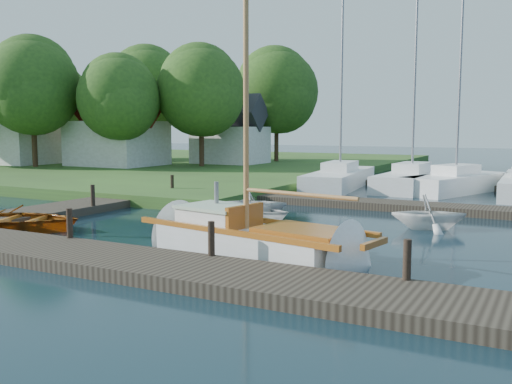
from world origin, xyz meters
The scene contains 27 objects.
ground centered at (0.00, 0.00, 0.00)m, with size 160.00×160.00×0.00m, color black.
near_dock centered at (0.00, -6.00, 0.15)m, with size 18.00×2.20×0.30m, color black.
left_dock centered at (-8.00, 2.00, 0.15)m, with size 2.20×18.00×0.30m, color black.
far_dock centered at (2.00, 6.50, 0.15)m, with size 14.00×1.60×0.30m, color black.
shore centered at (-28.00, 22.00, 0.25)m, with size 50.00×40.00×0.50m, color #314C20.
mooring_post_1 centered at (-3.00, -5.00, 0.70)m, with size 0.16×0.16×0.80m, color black.
mooring_post_2 centered at (1.50, -5.00, 0.70)m, with size 0.16×0.16×0.80m, color black.
mooring_post_3 centered at (6.00, -5.00, 0.70)m, with size 0.16×0.16×0.80m, color black.
mooring_post_4 centered at (-7.00, 0.00, 0.70)m, with size 0.16×0.16×0.80m, color black.
mooring_post_5 centered at (-7.00, 5.00, 0.70)m, with size 0.16×0.16×0.80m, color black.
sailboat centered at (1.87, -3.41, 0.34)m, with size 7.38×3.20×9.83m.
dinghy centered at (-6.65, -3.88, 0.45)m, with size 3.07×4.30×0.89m, color #9B4D1B.
tender_a centered at (-1.45, 1.27, 0.40)m, with size 2.75×3.85×0.80m, color white.
tender_b centered at (-1.18, 1.88, 0.66)m, with size 2.16×2.50×1.32m, color white.
tender_d centered at (4.90, 2.59, 0.61)m, with size 2.01×2.33×1.23m, color white.
marina_boat_0 centered at (-2.02, 13.50, 0.56)m, with size 3.15×8.79×10.48m.
marina_boat_1 centered at (1.66, 14.40, 0.57)m, with size 2.48×7.84×10.16m.
marina_boat_2 centered at (3.97, 13.85, 0.59)m, with size 4.48×7.21×12.03m.
house_a centered at (-20.00, 16.00, 2.96)m, with size 6.30×5.00×6.29m.
house_b centered at (-28.00, 14.00, 2.77)m, with size 5.77×4.50×5.79m.
house_c centered at (-14.00, 22.00, 2.58)m, with size 5.25×4.00×5.28m.
tree_1 centered at (-24.00, 12.05, 6.09)m, with size 6.70×6.70×9.20m.
tree_2 centered at (-18.00, 14.05, 5.25)m, with size 5.83×5.75×7.82m.
tree_3 centered at (-14.00, 18.05, 5.81)m, with size 6.41×6.38×8.74m.
tree_4 centered at (-22.00, 22.05, 6.37)m, with size 7.01×7.01×9.66m.
tree_5 centered at (-30.00, 20.05, 5.42)m, with size 6.00×5.94×8.10m.
tree_7 centered at (-12.00, 26.05, 6.20)m, with size 6.83×6.83×9.38m.
Camera 1 is at (8.52, -15.94, 3.26)m, focal length 40.00 mm.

